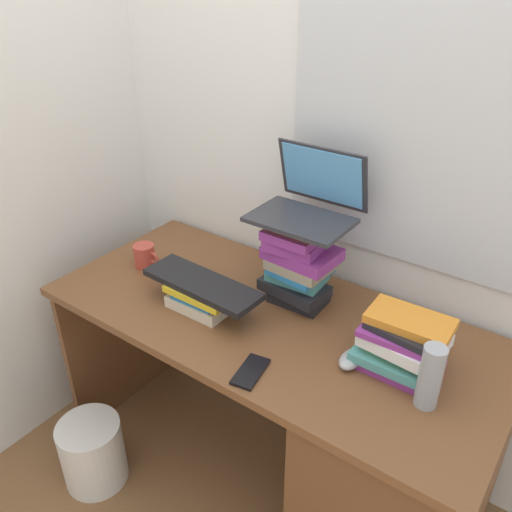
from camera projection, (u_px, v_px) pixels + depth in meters
The scene contains 14 objects.
ground_plane at pixel (267, 468), 2.12m from camera, with size 6.00×6.00×0.00m, color brown.
wall_back at pixel (339, 124), 1.74m from camera, with size 6.00×0.06×2.60m.
wall_left at pixel (58, 105), 1.96m from camera, with size 0.05×6.00×2.60m, color silver.
desk at pixel (364, 449), 1.70m from camera, with size 1.52×0.68×0.75m.
book_stack_tall at pixel (299, 261), 1.75m from camera, with size 0.25×0.19×0.30m.
book_stack_keyboard_riser at pixel (203, 297), 1.78m from camera, with size 0.23×0.17×0.08m.
book_stack_side at pixel (403, 342), 1.50m from camera, with size 0.25×0.20×0.18m.
laptop at pixel (310, 201), 1.69m from camera, with size 0.31×0.27×0.22m.
keyboard at pixel (202, 284), 1.75m from camera, with size 0.42×0.14×0.02m, color black.
computer_mouse at pixel (351, 359), 1.54m from camera, with size 0.06×0.10×0.04m, color #A5A8AD.
mug at pixel (145, 256), 2.01m from camera, with size 0.12×0.08×0.09m.
water_bottle at pixel (430, 377), 1.36m from camera, with size 0.06×0.06×0.19m, color #999EA5.
cell_phone at pixel (251, 372), 1.51m from camera, with size 0.07×0.14×0.01m, color black.
wastebasket at pixel (93, 452), 2.02m from camera, with size 0.24×0.24×0.28m, color silver.
Camera 1 is at (0.79, -1.17, 1.79)m, focal length 37.28 mm.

